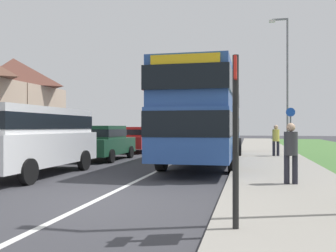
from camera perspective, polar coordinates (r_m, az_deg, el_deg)
The scene contains 13 objects.
ground_plane at distance 8.06m, azimuth -11.29°, elevation -11.37°, with size 120.00×120.00×0.00m, color #38383D.
lane_marking_centre at distance 15.65m, azimuth 0.66°, elevation -5.88°, with size 0.14×60.00×0.01m, color silver.
pavement_near_side at distance 13.36m, azimuth 16.86°, elevation -6.62°, with size 3.20×68.00×0.12m, color gray.
double_decker_bus at distance 15.77m, azimuth 5.97°, elevation 1.94°, with size 2.80×10.95×3.70m.
parked_van_white at distance 12.57m, azimuth -20.22°, elevation -1.33°, with size 2.11×5.54×2.19m.
parked_car_dark_green at distance 17.60m, azimuth -10.05°, elevation -2.33°, with size 1.95×4.28×1.62m.
parked_car_red at distance 22.87m, azimuth -4.76°, elevation -1.89°, with size 1.92×4.44×1.57m.
parked_car_blue at distance 28.18m, azimuth -1.35°, elevation -1.52°, with size 1.99×4.53×1.61m.
pedestrian_at_stop at distance 9.86m, azimuth 18.55°, elevation -3.60°, with size 0.34×0.34×1.67m.
pedestrian_walking_away at distance 19.14m, azimuth 16.42°, elevation -1.91°, with size 0.34×0.34×1.67m.
bus_stop_sign at distance 5.33m, azimuth 10.48°, elevation -0.48°, with size 0.09×0.52×2.60m.
cycle_route_sign at distance 19.13m, azimuth 18.51°, elevation -0.56°, with size 0.44×0.08×2.52m.
street_lamp_mid at distance 23.57m, azimuth 17.84°, elevation 7.37°, with size 1.14×0.20×8.17m.
Camera 1 is at (3.19, -7.24, 1.57)m, focal length 39.22 mm.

